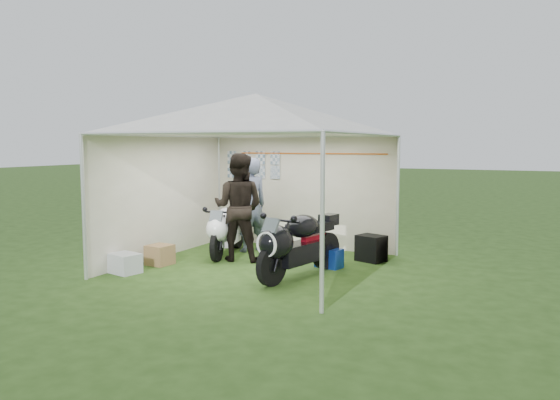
# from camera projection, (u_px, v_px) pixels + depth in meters

# --- Properties ---
(ground) EXTENTS (80.00, 80.00, 0.00)m
(ground) POSITION_uv_depth(u_px,v_px,m) (257.00, 266.00, 9.60)
(ground) COLOR #254314
(ground) RESTS_ON ground
(canopy_tent) EXTENTS (5.66, 5.66, 3.00)m
(canopy_tent) POSITION_uv_depth(u_px,v_px,m) (257.00, 119.00, 9.36)
(canopy_tent) COLOR silver
(canopy_tent) RESTS_ON ground
(motorcycle_white) EXTENTS (0.74, 1.89, 0.94)m
(motorcycle_white) POSITION_uv_depth(u_px,v_px,m) (226.00, 228.00, 10.48)
(motorcycle_white) COLOR black
(motorcycle_white) RESTS_ON ground
(motorcycle_black) EXTENTS (0.77, 2.09, 1.04)m
(motorcycle_black) POSITION_uv_depth(u_px,v_px,m) (296.00, 242.00, 8.69)
(motorcycle_black) COLOR black
(motorcycle_black) RESTS_ON ground
(paddock_stand) EXTENTS (0.50, 0.37, 0.33)m
(paddock_stand) POSITION_uv_depth(u_px,v_px,m) (329.00, 258.00, 9.49)
(paddock_stand) COLOR #153FBF
(paddock_stand) RESTS_ON ground
(person_dark_jacket) EXTENTS (1.09, 0.92, 1.98)m
(person_dark_jacket) POSITION_uv_depth(u_px,v_px,m) (239.00, 207.00, 10.01)
(person_dark_jacket) COLOR black
(person_dark_jacket) RESTS_ON ground
(person_blue_jacket) EXTENTS (0.76, 0.82, 1.87)m
(person_blue_jacket) POSITION_uv_depth(u_px,v_px,m) (251.00, 205.00, 10.84)
(person_blue_jacket) COLOR slate
(person_blue_jacket) RESTS_ON ground
(equipment_box) EXTENTS (0.58, 0.52, 0.48)m
(equipment_box) POSITION_uv_depth(u_px,v_px,m) (371.00, 248.00, 9.99)
(equipment_box) COLOR black
(equipment_box) RESTS_ON ground
(crate_0) EXTENTS (0.56, 0.48, 0.33)m
(crate_0) POSITION_uv_depth(u_px,v_px,m) (125.00, 263.00, 9.08)
(crate_0) COLOR #B5B8BE
(crate_0) RESTS_ON ground
(crate_1) EXTENTS (0.43, 0.43, 0.35)m
(crate_1) POSITION_uv_depth(u_px,v_px,m) (160.00, 255.00, 9.71)
(crate_1) COLOR olive
(crate_1) RESTS_ON ground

